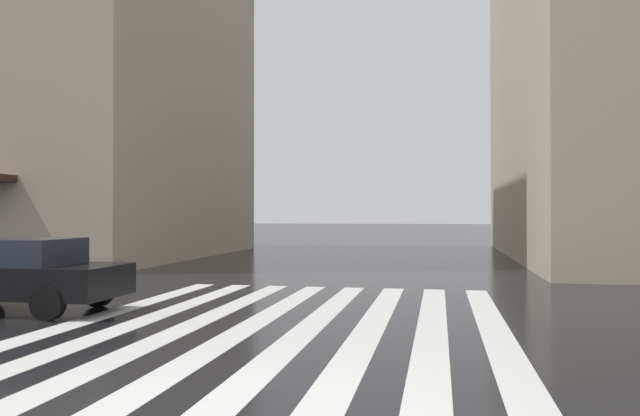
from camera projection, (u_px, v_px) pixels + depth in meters
zebra_crossing at (265, 337)px, 9.49m from camera, size 13.00×7.50×0.01m
car_black at (14, 272)px, 12.00m from camera, size 1.85×4.10×1.41m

